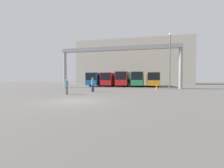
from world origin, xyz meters
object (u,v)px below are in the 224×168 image
Objects in this scene: bus_slot_4 at (152,79)px; bus_slot_1 at (111,79)px; bus_slot_3 at (138,78)px; lamp_post at (170,59)px; bus_slot_0 at (99,79)px; traffic_cone at (157,87)px; pedestrian_mid_left at (93,84)px; pedestrian_near_right at (67,86)px; bus_slot_2 at (124,78)px.

bus_slot_1 is at bearing -179.31° from bus_slot_4.
lamp_post is at bearing -61.57° from bus_slot_3.
bus_slot_0 reaches higher than traffic_cone.
bus_slot_4 is (3.28, 0.21, -0.07)m from bus_slot_3.
pedestrian_mid_left is (-4.85, -18.00, -0.89)m from bus_slot_3.
bus_slot_0 is at bearing 174.74° from bus_slot_1.
traffic_cone is (9.73, 9.83, -0.49)m from pedestrian_near_right.
pedestrian_mid_left is (4.98, -18.40, -0.83)m from bus_slot_0.
traffic_cone is (8.26, 5.96, -0.61)m from pedestrian_mid_left.
bus_slot_2 is 6.78× the size of pedestrian_near_right.
bus_slot_2 is 21.99m from pedestrian_near_right.
bus_slot_1 is 0.98× the size of bus_slot_4.
lamp_post is (15.36, -10.62, 3.08)m from bus_slot_0.
pedestrian_mid_left is 10.21m from traffic_cone.
bus_slot_0 is at bearing 136.80° from traffic_cone.
bus_slot_1 is 18.19m from pedestrian_mid_left.
bus_slot_2 reaches higher than bus_slot_3.
bus_slot_3 reaches higher than pedestrian_mid_left.
lamp_post reaches higher than pedestrian_mid_left.
bus_slot_2 is (3.28, -0.21, 0.10)m from bus_slot_1.
bus_slot_0 reaches higher than bus_slot_1.
pedestrian_near_right is 2.21× the size of traffic_cone.
bus_slot_1 is 15.56× the size of traffic_cone.
bus_slot_0 is 6.51× the size of pedestrian_mid_left.
bus_slot_1 is at bearing 129.40° from traffic_cone.
bus_slot_1 is 6.18× the size of pedestrian_mid_left.
lamp_post is at bearing -8.17° from pedestrian_mid_left.
pedestrian_near_right is at bearing -97.96° from bus_slot_2.
pedestrian_near_right is at bearing -113.48° from bus_slot_4.
pedestrian_mid_left is 0.20× the size of lamp_post.
bus_slot_0 is 3.29m from bus_slot_1.
bus_slot_1 is (3.28, -0.30, -0.02)m from bus_slot_0.
pedestrian_mid_left is (-8.12, -18.21, -0.82)m from bus_slot_4.
bus_slot_4 reaches higher than traffic_cone.
lamp_post reaches higher than traffic_cone.
bus_slot_1 is 3.28m from bus_slot_2.
bus_slot_2 is 3.28m from bus_slot_3.
traffic_cone is at bearing -50.60° from bus_slot_1.
lamp_post is at bearing -34.66° from bus_slot_0.
bus_slot_0 is 18.93m from lamp_post.
traffic_cone is at bearing -43.20° from bus_slot_0.
pedestrian_near_right is 0.18× the size of lamp_post.
bus_slot_2 is at bearing -4.50° from bus_slot_0.
bus_slot_0 is 1.10× the size of bus_slot_2.
bus_slot_3 reaches higher than traffic_cone.
bus_slot_2 is at bearing -177.10° from bus_slot_4.
lamp_post is at bearing -77.79° from bus_slot_4.
bus_slot_1 is 1.02× the size of bus_slot_3.
bus_slot_2 is 0.94× the size of bus_slot_4.
bus_slot_1 is at bearing 50.38° from pedestrian_mid_left.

